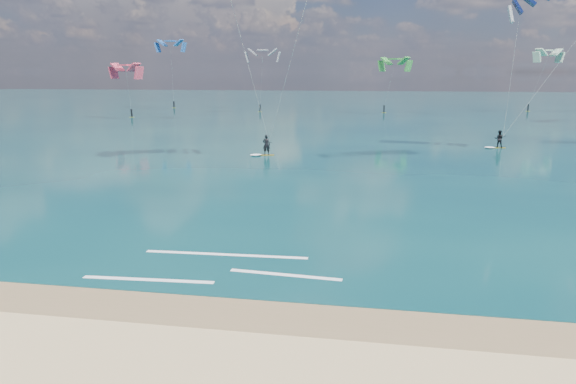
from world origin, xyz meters
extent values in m
plane|color=tan|center=(0.00, 40.00, 0.00)|extent=(320.00, 320.00, 0.00)
cube|color=brown|center=(0.00, 3.00, 0.00)|extent=(320.00, 2.40, 0.01)
cube|color=#0A323A|center=(0.00, 104.00, 0.02)|extent=(320.00, 200.00, 0.04)
cube|color=gold|center=(-3.00, 34.67, 0.07)|extent=(1.48, 0.74, 0.06)
imported|color=black|center=(-3.00, 34.67, 1.03)|extent=(0.72, 0.51, 1.88)
cylinder|color=black|center=(-2.68, 34.35, 1.30)|extent=(0.57, 0.17, 0.04)
cube|color=gold|center=(19.53, 43.25, 0.07)|extent=(1.42, 0.57, 0.06)
imported|color=black|center=(19.53, 43.25, 0.97)|extent=(0.97, 0.82, 1.76)
cylinder|color=black|center=(19.83, 42.94, 1.27)|extent=(0.56, 0.10, 0.04)
cube|color=white|center=(0.74, 8.10, 0.04)|extent=(7.04, 0.50, 0.01)
cube|color=white|center=(3.61, 6.30, 0.04)|extent=(4.41, 0.56, 0.01)
cube|color=white|center=(-1.39, 5.00, 0.04)|extent=(5.07, 0.51, 0.01)
camera|label=1|loc=(6.72, -11.87, 7.64)|focal=32.00mm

